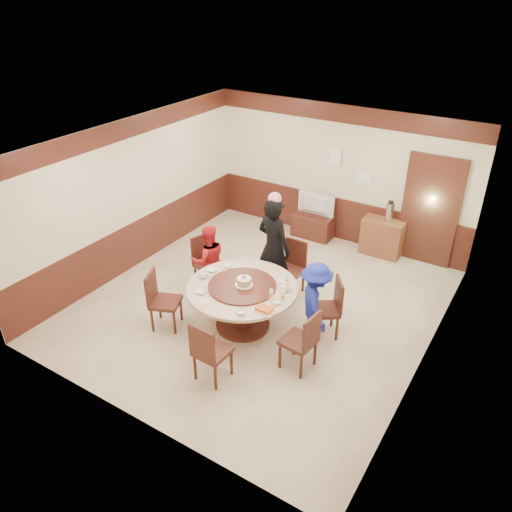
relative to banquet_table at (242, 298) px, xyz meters
The scene contains 31 objects.
room 0.88m from the banquet_table, 95.46° to the left, with size 6.00×6.04×2.84m.
banquet_table is the anchor object (origin of this frame).
chair_0 1.31m from the banquet_table, 23.77° to the left, with size 0.62×0.62×0.97m.
chair_1 1.29m from the banquet_table, 82.62° to the left, with size 0.45×0.46×0.97m.
chair_2 1.36m from the banquet_table, 150.43° to the left, with size 0.54×0.53×0.97m.
chair_3 1.25m from the banquet_table, 148.45° to the right, with size 0.58×0.58×0.97m.
chair_4 1.26m from the banquet_table, 76.37° to the right, with size 0.46×0.47×0.97m.
chair_5 1.28m from the banquet_table, 17.03° to the right, with size 0.49×0.48×0.97m.
person_standing 1.15m from the banquet_table, 94.14° to the left, with size 0.66×0.44×1.82m, color black.
person_red 1.18m from the banquet_table, 153.20° to the left, with size 0.62×0.49×1.29m, color red.
person_blue 1.15m from the banquet_table, 17.60° to the left, with size 0.85×0.49×1.31m, color #172398.
birthday_cake 0.31m from the banquet_table, 26.72° to the left, with size 0.27×0.27×0.19m.
teapot_left 0.73m from the banquet_table, behind, with size 0.17×0.15×0.13m, color white.
teapot_right 0.72m from the banquet_table, 22.24° to the left, with size 0.17×0.15×0.13m, color white.
bowl_0 0.69m from the banquet_table, 144.90° to the left, with size 0.14×0.14×0.03m, color white.
bowl_1 0.74m from the banquet_table, 57.75° to the right, with size 0.15×0.15×0.05m, color white.
bowl_2 0.68m from the banquet_table, 131.90° to the right, with size 0.14×0.14×0.03m, color white.
bowl_3 0.72m from the banquet_table, ahead, with size 0.14×0.14×0.05m, color white.
bowl_4 0.72m from the banquet_table, 169.47° to the left, with size 0.17×0.17×0.04m, color white.
saucer_near 0.73m from the banquet_table, 111.04° to the right, with size 0.18×0.18×0.01m, color white.
saucer_far 0.71m from the banquet_table, 48.01° to the left, with size 0.18×0.18×0.01m, color white.
shrimp_platter 0.76m from the banquet_table, 30.78° to the right, with size 0.30×0.20×0.06m.
bottle_0 0.62m from the banquet_table, ahead, with size 0.06×0.06×0.16m, color white.
bottle_1 0.77m from the banquet_table, ahead, with size 0.06×0.06×0.16m, color white.
bottle_2 0.75m from the banquet_table, 36.45° to the left, with size 0.06×0.06×0.16m, color white.
tv_stand 3.47m from the banquet_table, 97.72° to the left, with size 0.85×0.45×0.50m, color #431C14.
television 3.46m from the banquet_table, 97.72° to the left, with size 0.83×0.11×0.48m, color gray.
side_cabinet 3.61m from the banquet_table, 73.19° to the left, with size 0.80×0.40×0.75m, color brown.
thermos 3.66m from the banquet_table, 72.03° to the left, with size 0.15×0.15×0.38m, color silver.
notice_left 3.83m from the banquet_table, 92.77° to the left, with size 0.25×0.00×0.35m, color white.
notice_right 3.78m from the banquet_table, 82.56° to the left, with size 0.30×0.00×0.22m, color white.
Camera 1 is at (3.68, -6.01, 4.94)m, focal length 35.00 mm.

